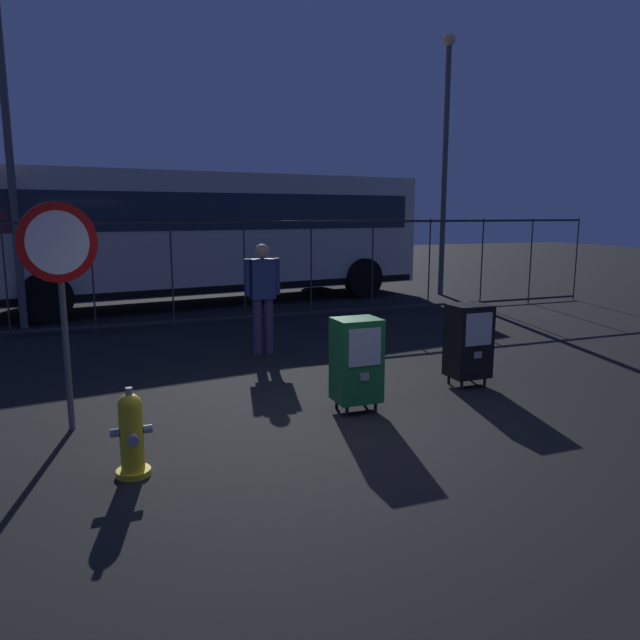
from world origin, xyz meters
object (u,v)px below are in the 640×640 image
(fire_hydrant, at_px, (131,435))
(newspaper_box_primary, at_px, (468,341))
(street_light_near_left, at_px, (2,74))
(street_light_far_left, at_px, (445,146))
(pedestrian, at_px, (263,292))
(bus_near, at_px, (205,231))
(newspaper_box_secondary, at_px, (356,360))
(stop_sign, at_px, (60,269))

(fire_hydrant, xyz_separation_m, newspaper_box_primary, (4.09, 1.20, 0.22))
(street_light_near_left, xyz_separation_m, street_light_far_left, (9.82, 1.18, -0.72))
(pedestrian, bearing_deg, street_light_near_left, 134.64)
(pedestrian, bearing_deg, fire_hydrant, -120.28)
(pedestrian, relative_size, street_light_near_left, 0.21)
(fire_hydrant, distance_m, street_light_far_left, 12.52)
(newspaper_box_primary, relative_size, bus_near, 0.09)
(street_light_far_left, bearing_deg, pedestrian, -142.32)
(newspaper_box_primary, xyz_separation_m, street_light_far_left, (4.35, 7.39, 3.22))
(newspaper_box_secondary, bearing_deg, newspaper_box_primary, 12.65)
(bus_near, bearing_deg, fire_hydrant, -112.64)
(newspaper_box_secondary, bearing_deg, fire_hydrant, -161.14)
(newspaper_box_primary, xyz_separation_m, stop_sign, (-4.57, 0.13, 1.03))
(stop_sign, bearing_deg, street_light_far_left, 39.17)
(stop_sign, distance_m, bus_near, 8.70)
(stop_sign, height_order, street_light_far_left, street_light_far_left)
(stop_sign, height_order, street_light_near_left, street_light_near_left)
(street_light_near_left, bearing_deg, pedestrian, -45.36)
(newspaper_box_secondary, bearing_deg, stop_sign, 169.99)
(bus_near, xyz_separation_m, street_light_far_left, (5.97, -0.92, 2.08))
(newspaper_box_secondary, height_order, bus_near, bus_near)
(bus_near, height_order, street_light_far_left, street_light_far_left)
(newspaper_box_secondary, bearing_deg, street_light_far_left, 52.11)
(newspaper_box_primary, bearing_deg, street_light_far_left, 59.52)
(stop_sign, xyz_separation_m, street_light_far_left, (8.92, 7.27, 2.19))
(stop_sign, xyz_separation_m, pedestrian, (2.69, 2.45, -0.65))
(bus_near, bearing_deg, street_light_near_left, -159.44)
(street_light_far_left, bearing_deg, newspaper_box_primary, -120.48)
(stop_sign, bearing_deg, newspaper_box_secondary, -10.01)
(bus_near, xyz_separation_m, street_light_near_left, (-3.85, -2.10, 2.80))
(fire_hydrant, distance_m, pedestrian, 4.41)
(fire_hydrant, distance_m, bus_near, 9.92)
(pedestrian, height_order, street_light_near_left, street_light_near_left)
(newspaper_box_primary, distance_m, pedestrian, 3.22)
(newspaper_box_primary, xyz_separation_m, street_light_near_left, (-5.47, 6.21, 3.93))
(fire_hydrant, xyz_separation_m, pedestrian, (2.21, 3.78, 0.60))
(pedestrian, relative_size, street_light_far_left, 0.26)
(stop_sign, distance_m, pedestrian, 3.70)
(fire_hydrant, bearing_deg, newspaper_box_primary, 16.33)
(newspaper_box_secondary, relative_size, pedestrian, 0.61)
(pedestrian, distance_m, street_light_near_left, 6.22)
(stop_sign, relative_size, street_light_near_left, 0.28)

